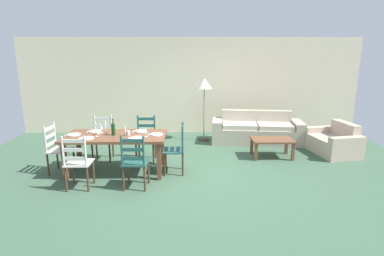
% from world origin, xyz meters
% --- Properties ---
extents(ground_plane, '(9.60, 9.60, 0.02)m').
position_xyz_m(ground_plane, '(0.00, 0.00, -0.01)').
color(ground_plane, '#3C5A44').
extents(wall_far, '(9.60, 0.16, 2.70)m').
position_xyz_m(wall_far, '(0.00, 3.30, 1.35)').
color(wall_far, beige).
rests_on(wall_far, ground_plane).
extents(dining_table, '(1.90, 0.96, 0.75)m').
position_xyz_m(dining_table, '(-1.43, 0.11, 0.66)').
color(dining_table, brown).
rests_on(dining_table, ground_plane).
extents(dining_chair_near_left, '(0.42, 0.40, 0.96)m').
position_xyz_m(dining_chair_near_left, '(-1.90, -0.64, 0.48)').
color(dining_chair_near_left, silver).
rests_on(dining_chair_near_left, ground_plane).
extents(dining_chair_near_right, '(0.44, 0.43, 0.96)m').
position_xyz_m(dining_chair_near_right, '(-0.95, -0.64, 0.48)').
color(dining_chair_near_right, '#24534A').
rests_on(dining_chair_near_right, ground_plane).
extents(dining_chair_far_left, '(0.43, 0.41, 0.96)m').
position_xyz_m(dining_chair_far_left, '(-1.90, 0.88, 0.48)').
color(dining_chair_far_left, silver).
rests_on(dining_chair_far_left, ground_plane).
extents(dining_chair_far_right, '(0.43, 0.41, 0.96)m').
position_xyz_m(dining_chair_far_right, '(-0.96, 0.85, 0.48)').
color(dining_chair_far_right, '#215550').
rests_on(dining_chair_far_right, ground_plane).
extents(dining_chair_head_west, '(0.43, 0.45, 0.96)m').
position_xyz_m(dining_chair_head_west, '(-2.56, 0.12, 0.48)').
color(dining_chair_head_west, beige).
rests_on(dining_chair_head_west, ground_plane).
extents(dining_chair_head_east, '(0.40, 0.42, 0.96)m').
position_xyz_m(dining_chair_head_east, '(-0.27, 0.08, 0.48)').
color(dining_chair_head_east, '#24504E').
rests_on(dining_chair_head_east, ground_plane).
extents(dinner_plate_near_left, '(0.24, 0.24, 0.02)m').
position_xyz_m(dinner_plate_near_left, '(-1.88, -0.14, 0.76)').
color(dinner_plate_near_left, white).
rests_on(dinner_plate_near_left, dining_table).
extents(fork_near_left, '(0.03, 0.17, 0.01)m').
position_xyz_m(fork_near_left, '(-2.03, -0.14, 0.75)').
color(fork_near_left, silver).
rests_on(fork_near_left, dining_table).
extents(dinner_plate_near_right, '(0.24, 0.24, 0.02)m').
position_xyz_m(dinner_plate_near_right, '(-0.98, -0.14, 0.76)').
color(dinner_plate_near_right, white).
rests_on(dinner_plate_near_right, dining_table).
extents(fork_near_right, '(0.03, 0.17, 0.01)m').
position_xyz_m(fork_near_right, '(-1.13, -0.14, 0.75)').
color(fork_near_right, silver).
rests_on(fork_near_right, dining_table).
extents(dinner_plate_far_left, '(0.24, 0.24, 0.02)m').
position_xyz_m(dinner_plate_far_left, '(-1.88, 0.36, 0.76)').
color(dinner_plate_far_left, white).
rests_on(dinner_plate_far_left, dining_table).
extents(fork_far_left, '(0.03, 0.17, 0.01)m').
position_xyz_m(fork_far_left, '(-2.03, 0.36, 0.75)').
color(fork_far_left, silver).
rests_on(fork_far_left, dining_table).
extents(dinner_plate_far_right, '(0.24, 0.24, 0.02)m').
position_xyz_m(dinner_plate_far_right, '(-0.98, 0.36, 0.76)').
color(dinner_plate_far_right, white).
rests_on(dinner_plate_far_right, dining_table).
extents(fork_far_right, '(0.03, 0.17, 0.01)m').
position_xyz_m(fork_far_right, '(-1.13, 0.36, 0.75)').
color(fork_far_right, silver).
rests_on(fork_far_right, dining_table).
extents(dinner_plate_head_west, '(0.24, 0.24, 0.02)m').
position_xyz_m(dinner_plate_head_west, '(-2.21, 0.11, 0.76)').
color(dinner_plate_head_west, white).
rests_on(dinner_plate_head_west, dining_table).
extents(fork_head_west, '(0.02, 0.17, 0.01)m').
position_xyz_m(fork_head_west, '(-2.36, 0.11, 0.75)').
color(fork_head_west, silver).
rests_on(fork_head_west, dining_table).
extents(dinner_plate_head_east, '(0.24, 0.24, 0.02)m').
position_xyz_m(dinner_plate_head_east, '(-0.65, 0.11, 0.76)').
color(dinner_plate_head_east, white).
rests_on(dinner_plate_head_east, dining_table).
extents(fork_head_east, '(0.02, 0.17, 0.01)m').
position_xyz_m(fork_head_east, '(-0.80, 0.11, 0.75)').
color(fork_head_east, silver).
rests_on(fork_head_east, dining_table).
extents(wine_bottle, '(0.07, 0.07, 0.32)m').
position_xyz_m(wine_bottle, '(-1.46, 0.09, 0.87)').
color(wine_bottle, '#143819').
rests_on(wine_bottle, dining_table).
extents(wine_glass_near_left, '(0.06, 0.06, 0.16)m').
position_xyz_m(wine_glass_near_left, '(-1.75, -0.01, 0.86)').
color(wine_glass_near_left, white).
rests_on(wine_glass_near_left, dining_table).
extents(wine_glass_near_right, '(0.06, 0.06, 0.16)m').
position_xyz_m(wine_glass_near_right, '(-0.84, -0.03, 0.86)').
color(wine_glass_near_right, white).
rests_on(wine_glass_near_right, dining_table).
extents(wine_glass_far_left, '(0.06, 0.06, 0.16)m').
position_xyz_m(wine_glass_far_left, '(-1.74, 0.26, 0.86)').
color(wine_glass_far_left, white).
rests_on(wine_glass_far_left, dining_table).
extents(coffee_cup_primary, '(0.07, 0.07, 0.09)m').
position_xyz_m(coffee_cup_primary, '(-1.18, 0.08, 0.80)').
color(coffee_cup_primary, beige).
rests_on(coffee_cup_primary, dining_table).
extents(coffee_cup_secondary, '(0.07, 0.07, 0.09)m').
position_xyz_m(coffee_cup_secondary, '(-1.77, 0.16, 0.80)').
color(coffee_cup_secondary, beige).
rests_on(coffee_cup_secondary, dining_table).
extents(candle_tall, '(0.05, 0.05, 0.28)m').
position_xyz_m(candle_tall, '(-1.61, 0.13, 0.83)').
color(candle_tall, '#998C66').
rests_on(candle_tall, dining_table).
extents(candle_short, '(0.05, 0.05, 0.19)m').
position_xyz_m(candle_short, '(-1.23, 0.07, 0.80)').
color(candle_short, '#998C66').
rests_on(candle_short, dining_table).
extents(couch, '(2.36, 1.05, 0.80)m').
position_xyz_m(couch, '(1.73, 2.18, 0.29)').
color(couch, '#B6AA94').
rests_on(couch, ground_plane).
extents(coffee_table, '(0.90, 0.56, 0.42)m').
position_xyz_m(coffee_table, '(1.81, 0.96, 0.36)').
color(coffee_table, brown).
rests_on(coffee_table, ground_plane).
extents(armchair_upholstered, '(0.98, 1.28, 0.72)m').
position_xyz_m(armchair_upholstered, '(3.34, 1.23, 0.25)').
color(armchair_upholstered, '#C1AA94').
rests_on(armchair_upholstered, ground_plane).
extents(standing_lamp, '(0.40, 0.40, 1.64)m').
position_xyz_m(standing_lamp, '(0.37, 2.36, 1.41)').
color(standing_lamp, '#332D28').
rests_on(standing_lamp, ground_plane).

